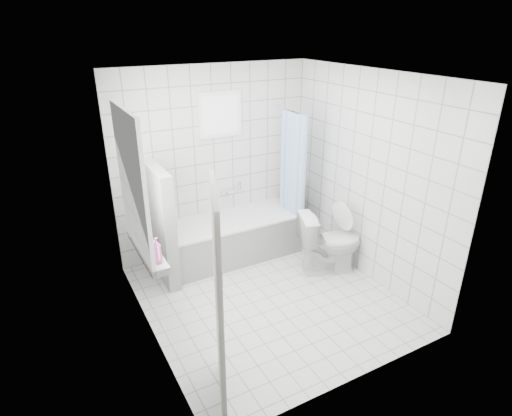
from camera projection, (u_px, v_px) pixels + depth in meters
ground at (268, 298)px, 5.19m from camera, size 3.00×3.00×0.00m
ceiling at (271, 75)px, 4.14m from camera, size 3.00×3.00×0.00m
wall_back at (214, 162)px, 5.87m from camera, size 2.80×0.02×2.60m
wall_front at (362, 261)px, 3.46m from camera, size 2.80×0.02×2.60m
wall_left at (142, 226)px, 4.05m from camera, size 0.02×3.00×2.60m
wall_right at (367, 178)px, 5.28m from camera, size 0.02×3.00×2.60m
window_left at (135, 186)px, 4.19m from camera, size 0.01×0.90×1.40m
window_back at (221, 115)px, 5.62m from camera, size 0.50×0.01×0.50m
window_sill at (147, 250)px, 4.51m from camera, size 0.18×1.02×0.08m
door at (219, 305)px, 3.41m from camera, size 0.32×0.76×2.00m
bathtub at (232, 237)px, 6.01m from camera, size 1.88×0.77×0.58m
partition_wall at (161, 224)px, 5.34m from camera, size 0.15×0.85×1.50m
tiled_ledge at (292, 215)px, 6.73m from camera, size 0.40×0.24×0.55m
toilet at (330, 242)px, 5.61m from camera, size 0.92×0.71×0.83m
curtain_rod at (290, 109)px, 5.69m from camera, size 0.02×0.80×0.02m
shower_curtain at (293, 176)px, 5.94m from camera, size 0.14×0.48×1.78m
tub_faucet at (228, 191)px, 6.10m from camera, size 0.18×0.06×0.06m
sill_bottles at (147, 237)px, 4.43m from camera, size 0.18×0.77×0.32m
ledge_bottles at (294, 193)px, 6.53m from camera, size 0.19×0.20×0.27m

